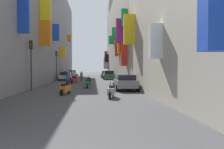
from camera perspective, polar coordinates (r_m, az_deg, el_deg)
The scene contains 22 objects.
ground_plane at distance 33.32m, azimuth -6.54°, elevation -1.80°, with size 140.00×140.00×0.00m, color #424244.
building_left_mid_a at distance 25.71m, azimuth -25.76°, elevation 11.87°, with size 7.30×27.26×13.30m.
building_left_mid_b at distance 51.51m, azimuth -15.08°, elevation 9.35°, with size 7.06×25.94×17.85m.
building_right_mid_a at distance 28.57m, azimuth 10.01°, elevation 18.31°, with size 7.29×3.55×20.54m.
building_right_mid_b at distance 42.96m, azimuth 4.63°, elevation 9.45°, with size 7.07×27.49×15.63m.
building_right_mid_c at distance 60.36m, azimuth 1.82°, elevation 8.88°, with size 7.20×7.51×19.15m.
parked_car_white at distance 51.81m, azimuth -10.29°, elevation 0.31°, with size 1.99×4.16×1.48m.
parked_car_red at distance 42.49m, azimuth -11.13°, elevation -0.05°, with size 1.99×4.36×1.40m.
parked_car_silver at distance 37.33m, azimuth -11.92°, elevation -0.33°, with size 1.98×4.03×1.37m.
parked_car_blue at distance 44.89m, azimuth -1.61°, elevation 0.10°, with size 1.93×3.93×1.43m.
parked_car_grey at distance 20.43m, azimuth 3.39°, elevation -1.91°, with size 1.98×4.27×1.42m.
parked_car_green at distance 39.20m, azimuth -0.85°, elevation -0.08°, with size 2.02×4.11×1.54m.
scooter_black at distance 27.89m, azimuth -6.09°, elevation -1.54°, with size 0.56×1.78×1.13m.
scooter_silver at distance 15.08m, azimuth -0.13°, elevation -4.34°, with size 0.70×1.85×1.13m.
scooter_green at distance 22.76m, azimuth -6.46°, elevation -2.29°, with size 0.51×1.87×1.13m.
scooter_orange at distance 17.28m, azimuth -12.00°, elevation -3.60°, with size 0.73×1.82×1.13m.
scooter_red at distance 29.81m, azimuth -9.83°, elevation -1.35°, with size 0.79×1.93×1.13m.
scooter_white at distance 41.04m, azimuth -9.09°, elevation -0.50°, with size 0.50×1.98×1.13m.
pedestrian_crossing at distance 33.53m, azimuth -7.90°, elevation -0.48°, with size 0.52×0.52×1.55m.
pedestrian_near_left at distance 22.60m, azimuth -11.35°, elevation -1.29°, with size 0.53×0.53×1.75m.
traffic_light_near_corner at distance 21.15m, azimuth -20.24°, elevation 4.34°, with size 0.26×0.34×4.52m.
traffic_light_far_corner at distance 34.43m, azimuth -14.21°, elevation 3.43°, with size 0.26×0.34×4.58m.
Camera 1 is at (0.95, -3.24, 2.07)m, focal length 35.29 mm.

